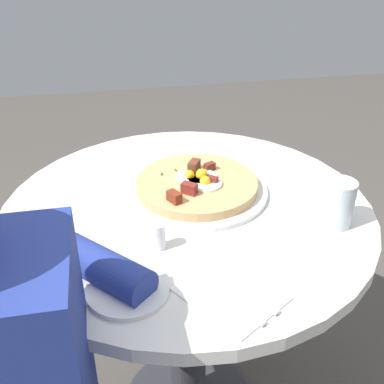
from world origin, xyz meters
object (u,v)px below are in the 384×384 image
(bread_plate, at_px, (128,289))
(water_glass, at_px, (338,203))
(dining_table, at_px, (187,264))
(knife, at_px, (224,297))
(fork, at_px, (237,287))
(pizza_plate, at_px, (197,191))
(salt_shaker, at_px, (159,236))
(breakfast_pizza, at_px, (197,184))

(bread_plate, relative_size, water_glass, 1.45)
(dining_table, relative_size, knife, 4.74)
(bread_plate, height_order, fork, bread_plate)
(bread_plate, bearing_deg, pizza_plate, 58.71)
(bread_plate, bearing_deg, fork, -9.75)
(pizza_plate, relative_size, water_glass, 3.25)
(knife, relative_size, water_glass, 1.73)
(pizza_plate, xyz_separation_m, salt_shaker, (-0.12, -0.20, 0.02))
(bread_plate, bearing_deg, salt_shaker, 58.22)
(dining_table, bearing_deg, fork, -82.82)
(pizza_plate, xyz_separation_m, bread_plate, (-0.19, -0.31, -0.00))
(bread_plate, bearing_deg, water_glass, 15.61)
(bread_plate, xyz_separation_m, knife, (0.16, -0.05, 0.00))
(breakfast_pizza, distance_m, fork, 0.35)
(dining_table, bearing_deg, breakfast_pizza, 57.68)
(dining_table, distance_m, water_glass, 0.40)
(water_glass, xyz_separation_m, salt_shaker, (-0.39, -0.01, -0.02))
(breakfast_pizza, distance_m, knife, 0.37)
(knife, height_order, water_glass, water_glass)
(pizza_plate, height_order, breakfast_pizza, breakfast_pizza)
(dining_table, distance_m, fork, 0.35)
(salt_shaker, bearing_deg, dining_table, 59.41)
(fork, bearing_deg, water_glass, -91.64)
(bread_plate, relative_size, knife, 0.84)
(water_glass, bearing_deg, breakfast_pizza, 145.34)
(knife, bearing_deg, salt_shaker, -4.58)
(fork, bearing_deg, pizza_plate, -32.50)
(pizza_plate, xyz_separation_m, knife, (-0.03, -0.37, 0.00))
(water_glass, bearing_deg, knife, -148.46)
(bread_plate, height_order, water_glass, water_glass)
(breakfast_pizza, bearing_deg, fork, -89.50)
(water_glass, bearing_deg, bread_plate, -164.39)
(fork, xyz_separation_m, knife, (-0.03, -0.02, 0.00))
(salt_shaker, bearing_deg, pizza_plate, 59.00)
(water_glass, height_order, salt_shaker, water_glass)
(breakfast_pizza, height_order, salt_shaker, breakfast_pizza)
(fork, bearing_deg, salt_shaker, 6.11)
(breakfast_pizza, height_order, water_glass, water_glass)
(breakfast_pizza, distance_m, bread_plate, 0.37)
(bread_plate, distance_m, water_glass, 0.48)
(water_glass, distance_m, salt_shaker, 0.39)
(pizza_plate, distance_m, water_glass, 0.33)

